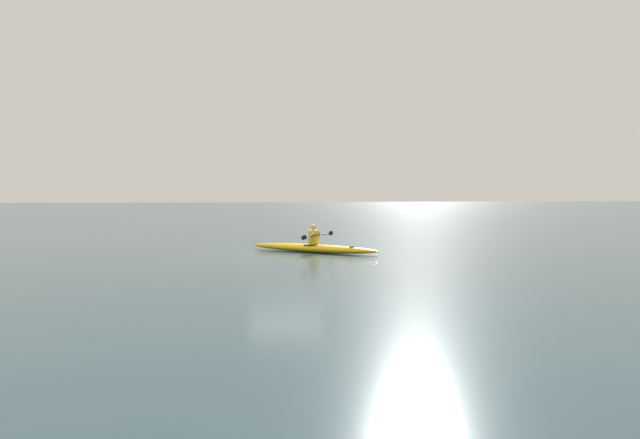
% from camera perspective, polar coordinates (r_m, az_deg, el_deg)
% --- Properties ---
extents(ground_plane, '(160.00, 160.00, 0.00)m').
position_cam_1_polar(ground_plane, '(19.13, -3.65, -3.69)').
color(ground_plane, '#334C56').
extents(kayak, '(4.60, 3.43, 0.29)m').
position_cam_1_polar(kayak, '(19.89, -0.73, -2.99)').
color(kayak, '#EAB214').
rests_on(kayak, ground).
extents(kayaker, '(1.44, 2.07, 0.73)m').
position_cam_1_polar(kayaker, '(19.83, -0.66, -1.71)').
color(kayaker, yellow).
rests_on(kayaker, kayak).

